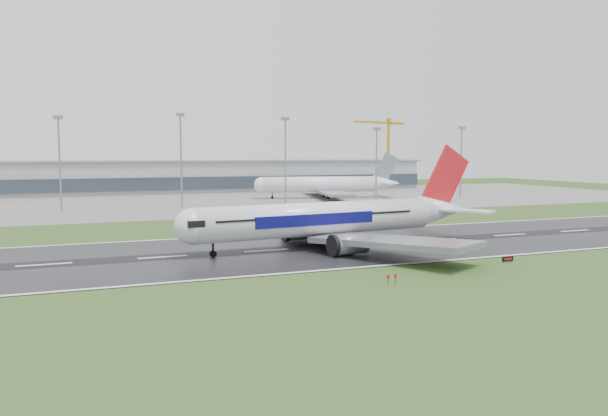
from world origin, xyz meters
name	(u,v)px	position (x,y,z in m)	size (l,w,h in m)	color
ground	(357,245)	(0.00, 0.00, 0.00)	(520.00, 520.00, 0.00)	#2A481A
runway	(357,245)	(0.00, 0.00, 0.05)	(400.00, 45.00, 0.10)	black
apron	(222,200)	(0.00, 125.00, 0.04)	(400.00, 130.00, 0.08)	slate
terminal	(195,176)	(0.00, 185.00, 7.50)	(240.00, 36.00, 15.00)	gray
main_airliner	(339,198)	(-4.49, -0.50, 10.15)	(68.06, 64.82, 20.09)	silver
parked_airliner	(325,176)	(43.82, 119.01, 9.53)	(64.50, 60.05, 18.90)	white
tower_crane	(388,152)	(120.54, 200.00, 20.30)	(40.81, 2.23, 40.60)	#BD7F0A
runway_sign	(508,259)	(16.31, -26.73, 0.52)	(2.30, 0.26, 1.04)	black
floodmast_1	(60,165)	(-60.22, 100.00, 15.22)	(0.64, 0.64, 30.44)	gray
floodmast_2	(181,162)	(-20.28, 100.00, 16.14)	(0.64, 0.64, 32.29)	gray
floodmast_3	(285,162)	(19.17, 100.00, 15.86)	(0.64, 0.64, 31.72)	gray
floodmast_4	(376,166)	(58.42, 100.00, 14.26)	(0.64, 0.64, 28.51)	gray
floodmast_5	(461,164)	(99.79, 100.00, 14.80)	(0.64, 0.64, 29.61)	gray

